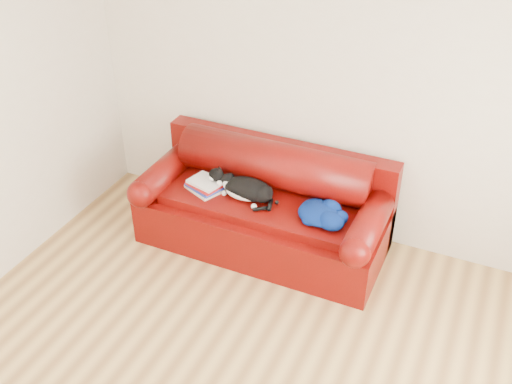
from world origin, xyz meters
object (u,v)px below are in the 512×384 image
sofa_base (263,222)px  blanket (322,213)px  book_stack (205,185)px  cat (247,189)px

sofa_base → blanket: size_ratio=4.71×
sofa_base → book_stack: size_ratio=5.83×
sofa_base → cat: bearing=-148.8°
cat → blanket: cat is taller
book_stack → sofa_base: bearing=11.9°
sofa_base → book_stack: book_stack is taller
blanket → cat: bearing=177.8°
sofa_base → cat: cat is taller
book_stack → blanket: (1.05, 0.01, 0.01)m
sofa_base → cat: (-0.12, -0.07, 0.35)m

